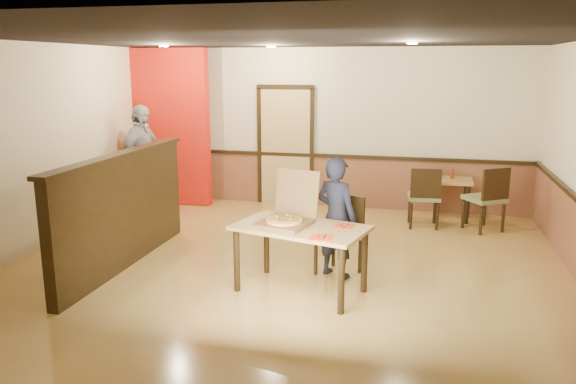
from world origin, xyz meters
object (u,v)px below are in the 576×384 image
object	(u,v)px
passerby	(142,160)
condiment	(452,174)
side_chair_left	(424,195)
diner_chair	(342,231)
diner	(336,217)
side_table	(452,189)
pizza_box	(287,217)
main_table	(301,236)
side_chair_right	(488,196)

from	to	relation	value
passerby	condiment	distance (m)	5.18
side_chair_left	passerby	distance (m)	4.70
diner_chair	diner	xyz separation A→B (m)	(-0.05, -0.14, 0.21)
side_chair_left	condiment	xyz separation A→B (m)	(0.42, 0.67, 0.22)
side_table	diner_chair	bearing A→B (deg)	-116.44
diner	diner_chair	bearing A→B (deg)	-84.03
diner	pizza_box	size ratio (longest dim) A/B	1.97
main_table	pizza_box	world-z (taller)	pizza_box
diner	passerby	distance (m)	4.24
diner	pizza_box	distance (m)	0.71
main_table	condiment	distance (m)	4.02
diner_chair	pizza_box	xyz separation A→B (m)	(-0.53, -0.66, 0.32)
diner	side_chair_right	bearing A→B (deg)	-104.11
diner_chair	side_chair_right	size ratio (longest dim) A/B	0.94
side_chair_right	condiment	world-z (taller)	side_chair_right
diner	passerby	size ratio (longest dim) A/B	0.79
side_chair_right	condiment	size ratio (longest dim) A/B	6.77
diner	passerby	bearing A→B (deg)	-5.14
passerby	main_table	bearing A→B (deg)	-119.81
diner_chair	pizza_box	size ratio (longest dim) A/B	1.28
diner_chair	side_table	bearing A→B (deg)	88.06
main_table	diner	xyz separation A→B (m)	(0.31, 0.57, 0.07)
diner	condiment	world-z (taller)	diner
side_chair_right	passerby	distance (m)	5.63
main_table	diner	size ratio (longest dim) A/B	1.09
main_table	side_table	bearing A→B (deg)	78.40
side_table	condiment	bearing A→B (deg)	113.25
main_table	pizza_box	size ratio (longest dim) A/B	2.14
diner_chair	main_table	bearing A→B (deg)	-92.05
main_table	side_chair_left	size ratio (longest dim) A/B	1.64
passerby	condiment	bearing A→B (deg)	-70.76
pizza_box	condiment	size ratio (longest dim) A/B	4.96
main_table	side_table	size ratio (longest dim) A/B	2.37
side_table	condiment	xyz separation A→B (m)	(-0.02, 0.05, 0.24)
diner	condiment	distance (m)	3.37
diner	pizza_box	world-z (taller)	diner
passerby	side_chair_left	bearing A→B (deg)	-77.95
diner_chair	side_table	xyz separation A→B (m)	(1.42, 2.85, -0.02)
main_table	side_chair_left	world-z (taller)	side_chair_left
diner_chair	diner	size ratio (longest dim) A/B	0.65
side_table	side_chair_right	bearing A→B (deg)	-51.17
side_chair_right	diner	xyz separation A→B (m)	(-1.96, -2.38, 0.18)
main_table	diner_chair	distance (m)	0.81
side_chair_left	side_chair_right	size ratio (longest dim) A/B	0.96
passerby	condiment	world-z (taller)	passerby
side_chair_right	side_chair_left	bearing A→B (deg)	-33.87
side_table	pizza_box	distance (m)	4.03
passerby	side_chair_right	bearing A→B (deg)	-78.30
main_table	diner_chair	xyz separation A→B (m)	(0.36, 0.71, -0.14)
side_chair_left	condiment	world-z (taller)	side_chair_left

